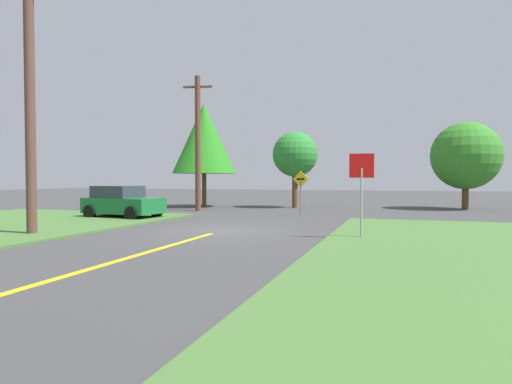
% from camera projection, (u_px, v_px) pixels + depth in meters
% --- Properties ---
extents(ground_plane, '(120.00, 120.00, 0.00)m').
position_uv_depth(ground_plane, '(222.00, 231.00, 16.45)').
color(ground_plane, '#404040').
extents(lane_stripe_center, '(0.20, 14.00, 0.01)m').
position_uv_depth(lane_stripe_center, '(70.00, 275.00, 8.86)').
color(lane_stripe_center, yellow).
rests_on(lane_stripe_center, ground).
extents(stop_sign, '(0.78, 0.18, 2.79)m').
position_uv_depth(stop_sign, '(362.00, 179.00, 14.07)').
color(stop_sign, '#9EA0A8').
rests_on(stop_sign, ground).
extents(parked_car_near_building, '(4.03, 2.46, 1.62)m').
position_uv_depth(parked_car_near_building, '(122.00, 202.00, 21.74)').
color(parked_car_near_building, '#196B33').
rests_on(parked_car_near_building, ground).
extents(utility_pole_near, '(1.79, 0.45, 9.23)m').
position_uv_depth(utility_pole_near, '(30.00, 100.00, 14.96)').
color(utility_pole_near, brown).
rests_on(utility_pole_near, ground).
extents(utility_pole_mid, '(1.79, 0.49, 8.25)m').
position_uv_depth(utility_pole_mid, '(198.00, 142.00, 26.57)').
color(utility_pole_mid, brown).
rests_on(utility_pole_mid, ground).
extents(direction_sign, '(0.90, 0.19, 2.41)m').
position_uv_depth(direction_sign, '(301.00, 188.00, 23.50)').
color(direction_sign, slate).
rests_on(direction_sign, ground).
extents(oak_tree_left, '(4.31, 4.31, 5.61)m').
position_uv_depth(oak_tree_left, '(466.00, 156.00, 27.69)').
color(oak_tree_left, brown).
rests_on(oak_tree_left, ground).
extents(pine_tree_center, '(4.43, 4.43, 7.22)m').
position_uv_depth(pine_tree_center, '(204.00, 139.00, 30.23)').
color(pine_tree_center, brown).
rests_on(pine_tree_center, ground).
extents(oak_tree_right, '(3.04, 3.04, 5.15)m').
position_uv_depth(oak_tree_right, '(295.00, 155.00, 29.31)').
color(oak_tree_right, brown).
rests_on(oak_tree_right, ground).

